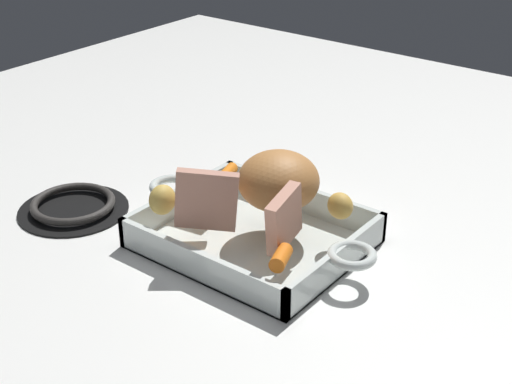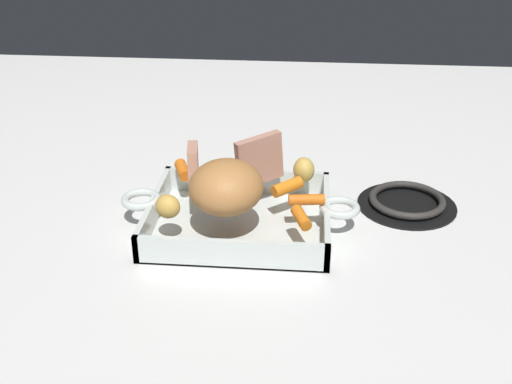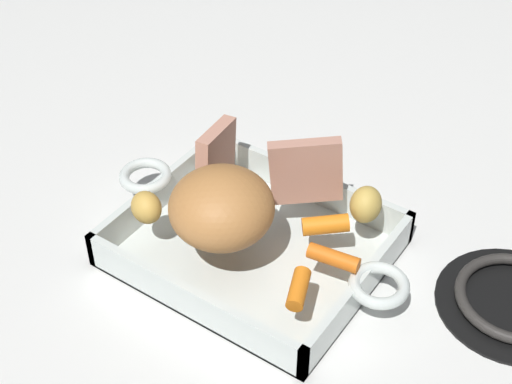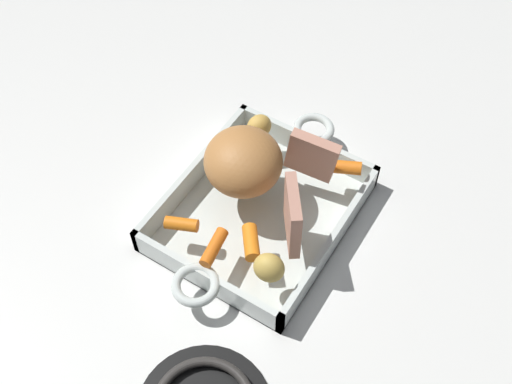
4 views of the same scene
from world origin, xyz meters
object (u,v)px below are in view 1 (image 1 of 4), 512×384
object	(u,v)px
pork_roast	(279,181)
baby_carrot_center_left	(228,173)
roasting_dish	(254,234)
potato_golden_small	(340,206)
roast_slice_thin	(284,219)
baby_carrot_northwest	(198,200)
stove_burner_rear	(73,206)
roast_slice_outer	(207,200)
baby_carrot_southeast	(199,186)
baby_carrot_southwest	(281,258)
potato_whole	(162,200)

from	to	relation	value
pork_roast	baby_carrot_center_left	distance (m)	0.13
roasting_dish	potato_golden_small	size ratio (longest dim) A/B	9.80
roast_slice_thin	baby_carrot_northwest	bearing A→B (deg)	-2.11
roast_slice_thin	stove_burner_rear	distance (m)	0.38
pork_roast	roast_slice_outer	size ratio (longest dim) A/B	1.40
roast_slice_outer	stove_burner_rear	bearing A→B (deg)	5.89
baby_carrot_southeast	stove_burner_rear	distance (m)	0.21
pork_roast	stove_burner_rear	distance (m)	0.34
roast_slice_outer	stove_burner_rear	world-z (taller)	roast_slice_outer
pork_roast	baby_carrot_southwest	world-z (taller)	pork_roast
baby_carrot_northwest	baby_carrot_center_left	distance (m)	0.10
potato_golden_small	baby_carrot_southwest	bearing A→B (deg)	92.16
roasting_dish	potato_golden_small	xyz separation A→B (m)	(-0.10, -0.07, 0.05)
roast_slice_thin	baby_carrot_northwest	size ratio (longest dim) A/B	1.40
roast_slice_thin	roast_slice_outer	bearing A→B (deg)	15.26
baby_carrot_northwest	stove_burner_rear	world-z (taller)	baby_carrot_northwest
stove_burner_rear	baby_carrot_southwest	bearing A→B (deg)	-178.28
baby_carrot_southwest	potato_whole	xyz separation A→B (m)	(0.21, -0.01, 0.01)
baby_carrot_southeast	roast_slice_thin	bearing A→B (deg)	166.74
baby_carrot_center_left	baby_carrot_southeast	size ratio (longest dim) A/B	0.82
potato_golden_small	baby_carrot_northwest	bearing A→B (deg)	28.71
pork_roast	potato_golden_small	size ratio (longest dim) A/B	2.93
baby_carrot_southeast	potato_whole	xyz separation A→B (m)	(-0.01, 0.08, 0.01)
roast_slice_thin	baby_carrot_southeast	bearing A→B (deg)	-13.26
roasting_dish	pork_roast	world-z (taller)	pork_roast
roast_slice_outer	baby_carrot_southeast	bearing A→B (deg)	-42.15
roast_slice_thin	baby_carrot_center_left	xyz separation A→B (m)	(0.18, -0.10, -0.03)
roast_slice_outer	baby_carrot_center_left	size ratio (longest dim) A/B	1.79
roast_slice_outer	baby_carrot_northwest	xyz separation A→B (m)	(0.05, -0.04, -0.03)
roast_slice_thin	baby_carrot_center_left	world-z (taller)	roast_slice_thin
roast_slice_outer	baby_carrot_southwest	xyz separation A→B (m)	(-0.14, 0.01, -0.03)
baby_carrot_southeast	baby_carrot_southwest	bearing A→B (deg)	157.77
baby_carrot_center_left	stove_burner_rear	xyz separation A→B (m)	(0.18, 0.16, -0.05)
baby_carrot_northwest	potato_golden_small	size ratio (longest dim) A/B	1.31
potato_golden_small	roasting_dish	bearing A→B (deg)	32.41
baby_carrot_southwest	baby_carrot_southeast	distance (m)	0.24
pork_roast	stove_burner_rear	size ratio (longest dim) A/B	0.68
roast_slice_thin	baby_carrot_northwest	distance (m)	0.16
roast_slice_outer	baby_carrot_center_left	xyz separation A→B (m)	(0.07, -0.13, -0.03)
roast_slice_thin	baby_carrot_northwest	xyz separation A→B (m)	(0.16, -0.01, -0.03)
roasting_dish	roast_slice_thin	distance (m)	0.11
roasting_dish	baby_carrot_southeast	distance (m)	0.12
roast_slice_thin	baby_carrot_southeast	world-z (taller)	roast_slice_thin
roasting_dish	baby_carrot_northwest	xyz separation A→B (m)	(0.08, 0.03, 0.04)
roasting_dish	stove_burner_rear	size ratio (longest dim) A/B	2.28
roast_slice_outer	baby_carrot_southeast	distance (m)	0.12
pork_roast	baby_carrot_northwest	xyz separation A→B (m)	(0.09, 0.07, -0.03)
potato_whole	baby_carrot_southeast	bearing A→B (deg)	-85.49
pork_roast	baby_carrot_center_left	bearing A→B (deg)	-13.17
baby_carrot_center_left	baby_carrot_southeast	distance (m)	0.06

